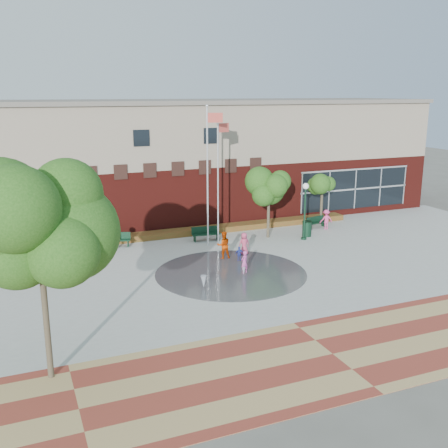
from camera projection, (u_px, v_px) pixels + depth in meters
name	position (u px, v px, depth m)	size (l,w,h in m)	color
ground	(254.00, 292.00, 26.39)	(120.00, 120.00, 0.00)	#666056
plaza_concrete	(224.00, 268.00, 29.98)	(46.00, 18.00, 0.01)	#A8A8A0
paver_band	(333.00, 354.00, 20.11)	(46.00, 6.00, 0.01)	maroon
splash_pad	(231.00, 273.00, 29.08)	(8.40, 8.40, 0.01)	#383A3D
library_building	(159.00, 160.00, 40.92)	(44.40, 10.40, 9.20)	#581611
flower_bed	(183.00, 235.00, 36.79)	(26.00, 1.20, 0.40)	#A32818
flagpole_left	(208.00, 169.00, 33.07)	(0.98, 0.49, 9.04)	silver
flagpole_right	(219.00, 173.00, 34.05)	(0.98, 0.40, 8.32)	silver
lamp_left	(60.00, 247.00, 26.37)	(0.38, 0.38, 3.56)	#11311E
lamp_right	(305.00, 205.00, 35.11)	(0.41, 0.41, 3.91)	#11311E
bench_left	(116.00, 242.00, 34.00)	(1.91, 1.06, 0.93)	#11311E
bench_mid	(206.00, 236.00, 35.35)	(1.96, 0.74, 0.96)	#11311E
bench_right	(316.00, 224.00, 38.72)	(1.74, 0.78, 0.84)	#11311E
trash_can	(307.00, 229.00, 36.39)	(0.67, 0.67, 1.10)	#11311E
tree_big_left	(38.00, 223.00, 17.13)	(4.93, 4.93, 7.87)	#413829
tree_mid	(269.00, 188.00, 35.40)	(2.81, 2.81, 4.73)	#413829
tree_small_right	(322.00, 189.00, 39.20)	(2.19, 2.19, 3.74)	#413829
water_jet_a	(204.00, 288.00, 26.89)	(0.33, 0.33, 0.64)	white
water_jet_b	(244.00, 275.00, 28.78)	(0.19, 0.19, 0.42)	white
child_splash	(244.00, 262.00, 28.91)	(0.48, 0.31, 1.30)	#C64F9F
adult_red	(224.00, 245.00, 31.48)	(0.82, 0.64, 1.69)	#B63705
adult_pink	(244.00, 244.00, 32.23)	(0.69, 0.45, 1.41)	#C64266
child_blue	(239.00, 254.00, 31.04)	(0.54, 0.22, 0.92)	#2F3DA0
person_bench	(326.00, 219.00, 38.25)	(0.95, 0.55, 1.47)	#E54488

